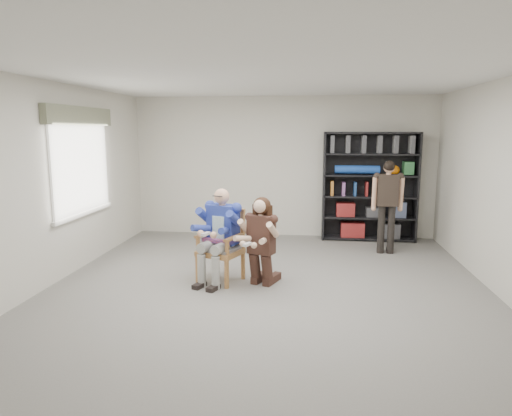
% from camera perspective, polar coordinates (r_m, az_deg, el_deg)
% --- Properties ---
extents(room_shell, '(6.00, 7.00, 2.80)m').
position_cam_1_polar(room_shell, '(5.75, 1.28, 2.40)').
color(room_shell, silver).
rests_on(room_shell, ground).
extents(floor, '(6.00, 7.00, 0.01)m').
position_cam_1_polar(floor, '(6.09, 1.23, -10.78)').
color(floor, slate).
rests_on(floor, ground).
extents(window_left, '(0.16, 2.00, 1.75)m').
position_cam_1_polar(window_left, '(7.55, -20.91, 5.27)').
color(window_left, silver).
rests_on(window_left, room_shell).
extents(armchair, '(0.77, 0.76, 1.03)m').
position_cam_1_polar(armchair, '(6.48, -4.47, -4.76)').
color(armchair, '#AB6C42').
rests_on(armchair, floor).
extents(seated_man, '(0.83, 0.96, 1.34)m').
position_cam_1_polar(seated_man, '(6.44, -4.49, -3.42)').
color(seated_man, navy).
rests_on(seated_man, floor).
extents(kneeling_woman, '(0.78, 0.96, 1.23)m').
position_cam_1_polar(kneeling_woman, '(6.25, 0.54, -4.33)').
color(kneeling_woman, '#38241B').
rests_on(kneeling_woman, floor).
extents(bookshelf, '(1.80, 0.38, 2.10)m').
position_cam_1_polar(bookshelf, '(9.10, 14.02, 2.59)').
color(bookshelf, black).
rests_on(bookshelf, floor).
extents(standing_man, '(0.51, 0.30, 1.62)m').
position_cam_1_polar(standing_man, '(8.20, 16.07, 0.06)').
color(standing_man, '#2C231D').
rests_on(standing_man, floor).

